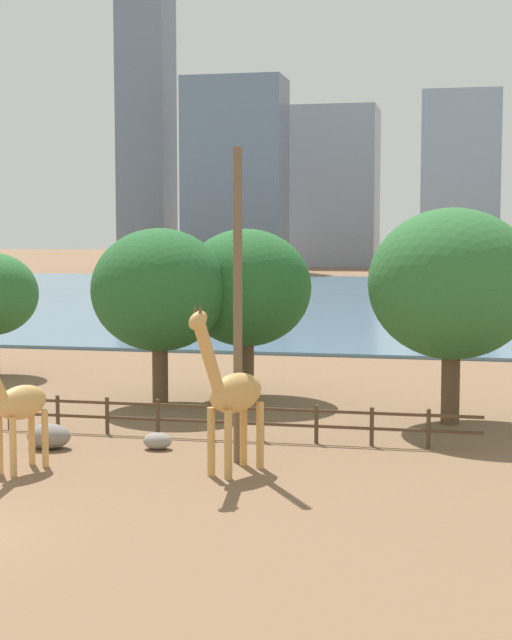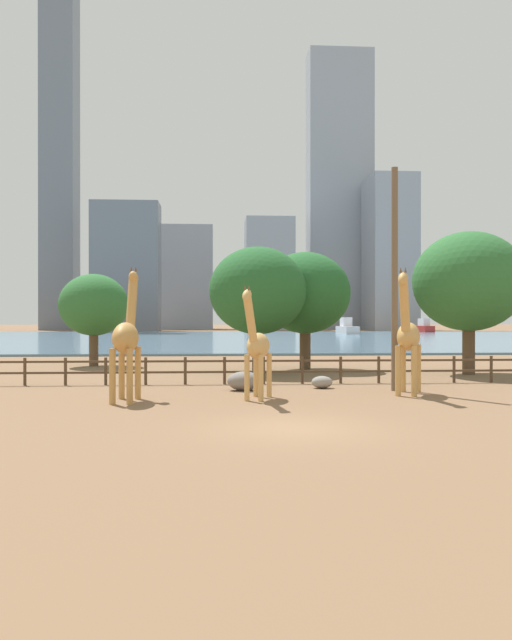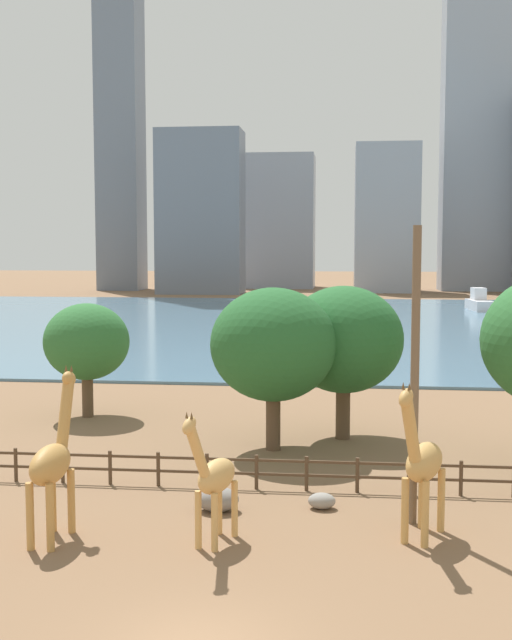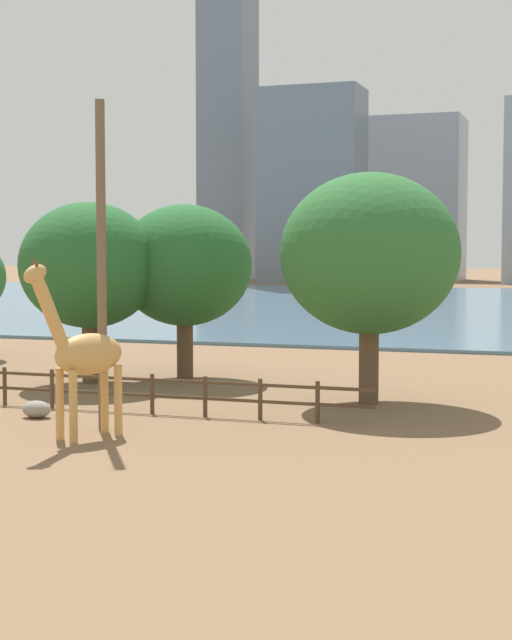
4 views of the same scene
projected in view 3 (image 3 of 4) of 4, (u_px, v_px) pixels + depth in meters
ground_plane at (316, 321)px, 97.21m from camera, size 400.00×400.00×0.00m
harbor_water at (316, 323)px, 94.24m from camera, size 180.00×86.00×0.20m
giraffe_tall at (214, 477)px, 24.17m from camera, size 1.46×3.05×4.37m
giraffe_companion at (53, 462)px, 24.57m from camera, size 1.04×3.14×5.24m
giraffe_young at (422, 463)px, 24.57m from camera, size 1.93×3.27×5.14m
utility_pole at (415, 377)px, 25.76m from camera, size 0.28×0.28×9.70m
boulder_near_fence at (217, 499)px, 27.37m from camera, size 1.47×1.11×0.83m
boulder_by_pole at (322, 501)px, 27.63m from camera, size 0.95×0.73×0.55m
enclosure_fence at (244, 469)px, 29.87m from camera, size 26.12×0.14×1.30m
tree_center_broad at (87, 342)px, 42.28m from camera, size 4.51×4.51×6.06m
tree_right_tall at (273, 345)px, 35.27m from camera, size 5.58×5.58×7.25m
tree_left_small at (344, 340)px, 37.36m from camera, size 5.57×5.57×7.22m
boat_ferry at (479, 303)px, 111.97m from camera, size 3.14×7.24×3.10m
skyline_tower_needle at (275, 222)px, 176.97m from camera, size 17.26×13.09×28.99m
skyline_block_central at (386, 219)px, 161.06m from camera, size 12.57×13.53×29.23m
skyline_block_left at (119, 34)px, 164.42m from camera, size 8.68×8.74×105.21m
skyline_block_right at (487, 102)px, 162.85m from camera, size 17.60×8.78×76.67m
skyline_tower_short at (201, 212)px, 154.29m from camera, size 16.24×9.48×31.25m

